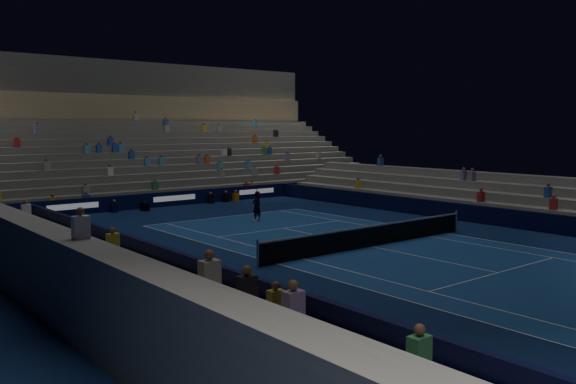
# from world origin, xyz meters

# --- Properties ---
(ground) EXTENTS (90.00, 90.00, 0.00)m
(ground) POSITION_xyz_m (0.00, 0.00, 0.00)
(ground) COLOR #0B1C44
(ground) RESTS_ON ground
(court_surface) EXTENTS (10.97, 23.77, 0.01)m
(court_surface) POSITION_xyz_m (0.00, 0.00, 0.01)
(court_surface) COLOR navy
(court_surface) RESTS_ON ground
(sponsor_barrier_far) EXTENTS (44.00, 0.25, 1.00)m
(sponsor_barrier_far) POSITION_xyz_m (0.00, 18.50, 0.50)
(sponsor_barrier_far) COLOR black
(sponsor_barrier_far) RESTS_ON ground
(sponsor_barrier_east) EXTENTS (0.25, 37.00, 1.00)m
(sponsor_barrier_east) POSITION_xyz_m (9.70, 0.00, 0.50)
(sponsor_barrier_east) COLOR black
(sponsor_barrier_east) RESTS_ON ground
(sponsor_barrier_west) EXTENTS (0.25, 37.00, 1.00)m
(sponsor_barrier_west) POSITION_xyz_m (-9.70, 0.00, 0.50)
(sponsor_barrier_west) COLOR black
(sponsor_barrier_west) RESTS_ON ground
(grandstand_main) EXTENTS (44.00, 15.20, 11.20)m
(grandstand_main) POSITION_xyz_m (0.00, 27.90, 3.38)
(grandstand_main) COLOR #60605B
(grandstand_main) RESTS_ON ground
(grandstand_east) EXTENTS (5.00, 37.00, 2.50)m
(grandstand_east) POSITION_xyz_m (13.17, 0.00, 0.92)
(grandstand_east) COLOR slate
(grandstand_east) RESTS_ON ground
(grandstand_west) EXTENTS (5.00, 37.00, 2.50)m
(grandstand_west) POSITION_xyz_m (-13.17, 0.00, 0.92)
(grandstand_west) COLOR slate
(grandstand_west) RESTS_ON ground
(tennis_net) EXTENTS (12.90, 0.10, 1.10)m
(tennis_net) POSITION_xyz_m (0.00, 0.00, 0.50)
(tennis_net) COLOR #B2B2B7
(tennis_net) RESTS_ON ground
(tennis_player) EXTENTS (0.70, 0.52, 1.74)m
(tennis_player) POSITION_xyz_m (0.41, 9.35, 0.87)
(tennis_player) COLOR black
(tennis_player) RESTS_ON ground
(broadcast_camera) EXTENTS (0.50, 0.91, 0.57)m
(broadcast_camera) POSITION_xyz_m (-2.68, 17.42, 0.30)
(broadcast_camera) COLOR black
(broadcast_camera) RESTS_ON ground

